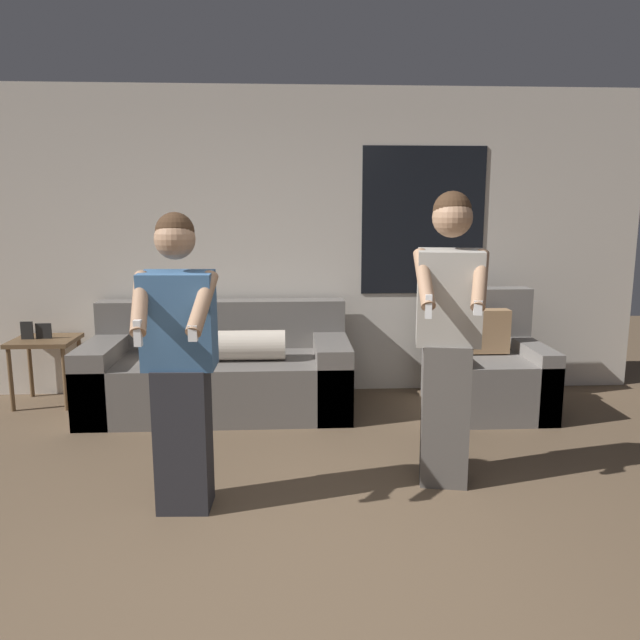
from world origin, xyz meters
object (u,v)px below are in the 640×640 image
couch (220,372)px  person_right (448,336)px  person_left (180,362)px  side_table (45,348)px  armchair (485,371)px

couch → person_right: person_right is taller
couch → person_right: (1.52, -1.51, 0.61)m
couch → person_left: (-0.02, -1.76, 0.53)m
side_table → person_left: bearing=-53.2°
couch → person_left: size_ratio=1.30×
couch → armchair: bearing=-3.4°
couch → person_left: 1.84m
side_table → person_left: person_left is taller
couch → side_table: (-1.50, 0.23, 0.18)m
armchair → person_right: size_ratio=0.56×
side_table → person_right: 3.51m
person_right → couch: bearing=135.2°
armchair → person_left: (-2.23, -1.62, 0.52)m
couch → side_table: bearing=171.5°
person_right → armchair: bearing=63.2°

